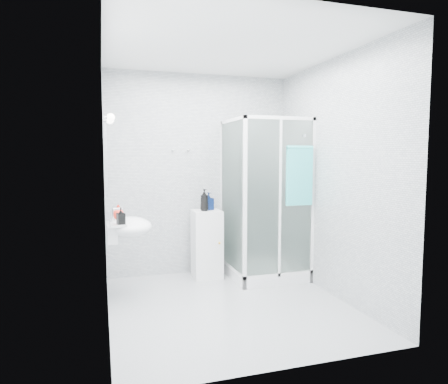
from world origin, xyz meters
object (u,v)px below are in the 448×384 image
object	(u,v)px
storage_cabinet	(207,244)
soap_dispenser_black	(121,216)
shower_enclosure	(261,243)
shampoo_bottle_b	(209,201)
wall_basin	(127,227)
hand_towel	(299,174)
soap_dispenser_orange	(118,212)
shampoo_bottle_a	(204,200)

from	to	relation	value
storage_cabinet	soap_dispenser_black	bearing A→B (deg)	-143.35
shower_enclosure	shampoo_bottle_b	world-z (taller)	shower_enclosure
wall_basin	shampoo_bottle_b	distance (m)	1.23
wall_basin	hand_towel	size ratio (longest dim) A/B	0.81
soap_dispenser_orange	shower_enclosure	bearing A→B (deg)	5.23
shower_enclosure	shampoo_bottle_b	size ratio (longest dim) A/B	8.89
wall_basin	shampoo_bottle_a	distance (m)	1.14
shower_enclosure	soap_dispenser_orange	xyz separation A→B (m)	(-1.74, -0.16, 0.49)
soap_dispenser_black	hand_towel	bearing A→B (deg)	2.96
shower_enclosure	soap_dispenser_black	distance (m)	1.87
soap_dispenser_orange	storage_cabinet	bearing A→B (deg)	20.96
soap_dispenser_orange	soap_dispenser_black	bearing A→B (deg)	-88.29
wall_basin	soap_dispenser_orange	distance (m)	0.23
shampoo_bottle_b	soap_dispenser_orange	bearing A→B (deg)	-157.71
shower_enclosure	storage_cabinet	distance (m)	0.69
wall_basin	soap_dispenser_orange	world-z (taller)	soap_dispenser_orange
shampoo_bottle_b	hand_towel	bearing A→B (deg)	-37.89
hand_towel	shampoo_bottle_a	xyz separation A→B (m)	(-0.98, 0.63, -0.34)
storage_cabinet	shower_enclosure	bearing A→B (deg)	-20.81
storage_cabinet	hand_towel	world-z (taller)	hand_towel
hand_towel	shampoo_bottle_b	distance (m)	1.21
shower_enclosure	storage_cabinet	size ratio (longest dim) A/B	2.33
wall_basin	hand_towel	world-z (taller)	hand_towel
hand_towel	shampoo_bottle_a	world-z (taller)	hand_towel
shower_enclosure	storage_cabinet	world-z (taller)	shower_enclosure
shampoo_bottle_a	soap_dispenser_black	world-z (taller)	shampoo_bottle_a
wall_basin	storage_cabinet	xyz separation A→B (m)	(1.02, 0.58, -0.37)
hand_towel	storage_cabinet	bearing A→B (deg)	144.96
storage_cabinet	shampoo_bottle_b	xyz separation A→B (m)	(0.04, 0.04, 0.54)
shampoo_bottle_a	soap_dispenser_black	size ratio (longest dim) A/B	1.67
shampoo_bottle_a	soap_dispenser_black	distance (m)	1.28
storage_cabinet	hand_towel	size ratio (longest dim) A/B	1.23
soap_dispenser_orange	wall_basin	bearing A→B (deg)	-62.82
wall_basin	storage_cabinet	distance (m)	1.23
hand_towel	shampoo_bottle_a	distance (m)	1.22
wall_basin	hand_towel	distance (m)	2.03
shampoo_bottle_b	soap_dispenser_black	bearing A→B (deg)	-144.14
shampoo_bottle_a	shampoo_bottle_b	distance (m)	0.11
shampoo_bottle_a	soap_dispenser_orange	size ratio (longest dim) A/B	1.78
shower_enclosure	hand_towel	size ratio (longest dim) A/B	2.88
hand_towel	shampoo_bottle_a	size ratio (longest dim) A/B	2.51
shampoo_bottle_a	soap_dispenser_black	xyz separation A→B (m)	(-1.05, -0.74, -0.05)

